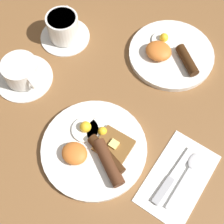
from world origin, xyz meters
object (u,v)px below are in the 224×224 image
at_px(breakfast_plate_near, 96,149).
at_px(teacup_near, 22,73).
at_px(spoon, 191,167).
at_px(breakfast_plate_far, 170,54).
at_px(knife, 171,178).
at_px(teacup_far, 64,29).

xyz_separation_m(breakfast_plate_near, teacup_near, (-0.27, 0.08, 0.02)).
bearing_deg(spoon, breakfast_plate_far, 38.81).
height_order(teacup_near, knife, teacup_near).
distance_m(breakfast_plate_near, knife, 0.19).
bearing_deg(breakfast_plate_near, knife, 6.96).
bearing_deg(teacup_far, breakfast_plate_near, -45.72).
distance_m(breakfast_plate_near, teacup_near, 0.29).
bearing_deg(teacup_near, teacup_far, 83.64).
bearing_deg(spoon, teacup_near, 94.26).
xyz_separation_m(breakfast_plate_near, spoon, (0.22, 0.07, -0.00)).
relative_size(teacup_far, knife, 0.89).
height_order(teacup_far, spoon, teacup_far).
xyz_separation_m(breakfast_plate_near, teacup_far, (-0.25, 0.26, 0.02)).
relative_size(knife, spoon, 1.05).
height_order(teacup_far, knife, teacup_far).
bearing_deg(teacup_near, breakfast_plate_near, -17.28).
xyz_separation_m(knife, spoon, (0.03, 0.05, 0.00)).
distance_m(knife, spoon, 0.05).
relative_size(breakfast_plate_near, spoon, 1.66).
relative_size(breakfast_plate_far, teacup_far, 1.66).
bearing_deg(knife, breakfast_plate_near, 105.54).
relative_size(breakfast_plate_far, knife, 1.48).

